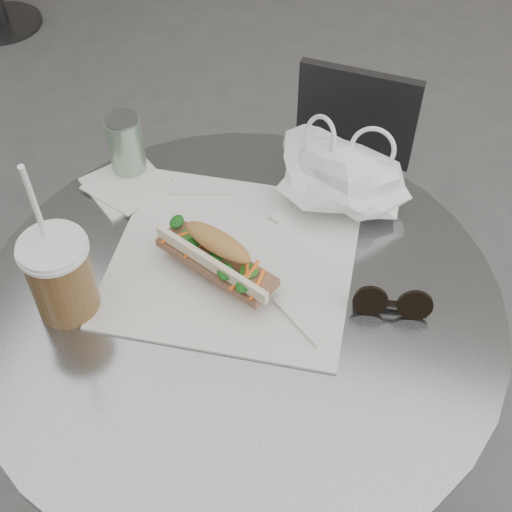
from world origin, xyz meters
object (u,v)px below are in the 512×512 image
(chair_far, at_px, (333,228))
(banh_mi, at_px, (217,258))
(cafe_table, at_px, (243,398))
(sunglasses, at_px, (392,304))
(drink_can, at_px, (126,146))
(iced_coffee, at_px, (61,275))

(chair_far, distance_m, banh_mi, 0.75)
(cafe_table, height_order, sunglasses, sunglasses)
(cafe_table, bearing_deg, drink_can, 143.49)
(chair_far, xyz_separation_m, banh_mi, (-0.06, -0.57, 0.48))
(iced_coffee, relative_size, drink_can, 2.53)
(sunglasses, height_order, drink_can, drink_can)
(chair_far, distance_m, iced_coffee, 0.89)
(chair_far, xyz_separation_m, sunglasses, (0.20, -0.55, 0.46))
(chair_far, relative_size, iced_coffee, 2.37)
(iced_coffee, xyz_separation_m, sunglasses, (0.43, 0.14, -0.05))
(iced_coffee, height_order, sunglasses, iced_coffee)
(iced_coffee, relative_size, sunglasses, 2.47)
(drink_can, bearing_deg, cafe_table, -36.51)
(sunglasses, bearing_deg, drink_can, 150.72)
(banh_mi, distance_m, drink_can, 0.28)
(chair_far, relative_size, drink_can, 6.00)
(chair_far, relative_size, banh_mi, 2.66)
(cafe_table, bearing_deg, iced_coffee, -159.17)
(iced_coffee, bearing_deg, banh_mi, 33.70)
(cafe_table, relative_size, sunglasses, 6.76)
(sunglasses, bearing_deg, chair_far, 97.51)
(banh_mi, bearing_deg, sunglasses, 23.79)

